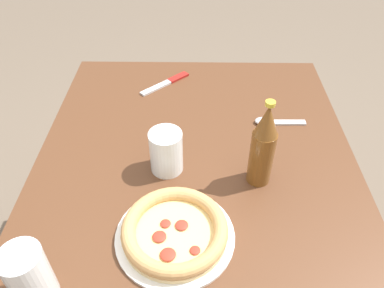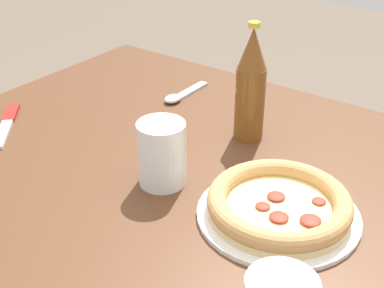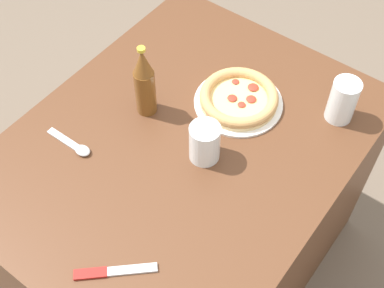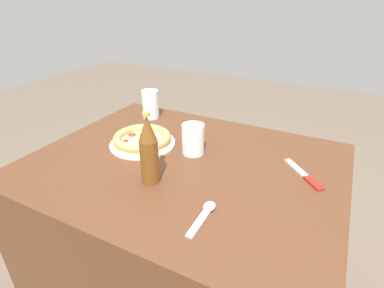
{
  "view_description": "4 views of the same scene",
  "coord_description": "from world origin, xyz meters",
  "px_view_note": "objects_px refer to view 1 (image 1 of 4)",
  "views": [
    {
      "loc": [
        0.68,
        -0.0,
        1.46
      ],
      "look_at": [
        -0.03,
        -0.01,
        0.83
      ],
      "focal_mm": 35.0,
      "sensor_mm": 36.0,
      "label": 1
    },
    {
      "loc": [
        0.51,
        -0.68,
        1.29
      ],
      "look_at": [
        0.02,
        -0.01,
        0.82
      ],
      "focal_mm": 50.0,
      "sensor_mm": 36.0,
      "label": 2
    },
    {
      "loc": [
        -0.71,
        -0.56,
        1.94
      ],
      "look_at": [
        -0.02,
        -0.05,
        0.82
      ],
      "focal_mm": 50.0,
      "sensor_mm": 36.0,
      "label": 3
    },
    {
      "loc": [
        -0.45,
        0.82,
        1.32
      ],
      "look_at": [
        -0.04,
        0.0,
        0.85
      ],
      "focal_mm": 28.0,
      "sensor_mm": 36.0,
      "label": 4
    }
  ],
  "objects_px": {
    "glass_cola": "(30,277)",
    "beer_bottle": "(264,146)",
    "pizza_margherita": "(175,232)",
    "knife": "(168,83)",
    "spoon": "(271,122)",
    "glass_mango_juice": "(167,154)"
  },
  "relations": [
    {
      "from": "pizza_margherita",
      "to": "spoon",
      "type": "height_order",
      "value": "pizza_margherita"
    },
    {
      "from": "beer_bottle",
      "to": "knife",
      "type": "xyz_separation_m",
      "value": [
        -0.44,
        -0.26,
        -0.11
      ]
    },
    {
      "from": "pizza_margherita",
      "to": "glass_mango_juice",
      "type": "bearing_deg",
      "value": -171.7
    },
    {
      "from": "glass_cola",
      "to": "spoon",
      "type": "relative_size",
      "value": 0.89
    },
    {
      "from": "glass_cola",
      "to": "glass_mango_juice",
      "type": "bearing_deg",
      "value": 146.73
    },
    {
      "from": "glass_mango_juice",
      "to": "beer_bottle",
      "type": "height_order",
      "value": "beer_bottle"
    },
    {
      "from": "knife",
      "to": "pizza_margherita",
      "type": "bearing_deg",
      "value": 5.25
    },
    {
      "from": "beer_bottle",
      "to": "spoon",
      "type": "distance_m",
      "value": 0.26
    },
    {
      "from": "pizza_margherita",
      "to": "spoon",
      "type": "distance_m",
      "value": 0.48
    },
    {
      "from": "glass_cola",
      "to": "beer_bottle",
      "type": "height_order",
      "value": "beer_bottle"
    },
    {
      "from": "knife",
      "to": "spoon",
      "type": "xyz_separation_m",
      "value": [
        0.21,
        0.32,
        0.0
      ]
    },
    {
      "from": "glass_mango_juice",
      "to": "beer_bottle",
      "type": "bearing_deg",
      "value": 81.52
    },
    {
      "from": "pizza_margherita",
      "to": "knife",
      "type": "height_order",
      "value": "pizza_margherita"
    },
    {
      "from": "beer_bottle",
      "to": "knife",
      "type": "bearing_deg",
      "value": -149.63
    },
    {
      "from": "glass_cola",
      "to": "knife",
      "type": "distance_m",
      "value": 0.78
    },
    {
      "from": "pizza_margherita",
      "to": "glass_mango_juice",
      "type": "relative_size",
      "value": 2.25
    },
    {
      "from": "pizza_margherita",
      "to": "glass_mango_juice",
      "type": "height_order",
      "value": "glass_mango_juice"
    },
    {
      "from": "pizza_margherita",
      "to": "knife",
      "type": "relative_size",
      "value": 1.64
    },
    {
      "from": "glass_cola",
      "to": "glass_mango_juice",
      "type": "xyz_separation_m",
      "value": [
        -0.34,
        0.23,
        -0.01
      ]
    },
    {
      "from": "glass_cola",
      "to": "knife",
      "type": "height_order",
      "value": "glass_cola"
    },
    {
      "from": "pizza_margherita",
      "to": "beer_bottle",
      "type": "height_order",
      "value": "beer_bottle"
    },
    {
      "from": "spoon",
      "to": "pizza_margherita",
      "type": "bearing_deg",
      "value": -33.42
    }
  ]
}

